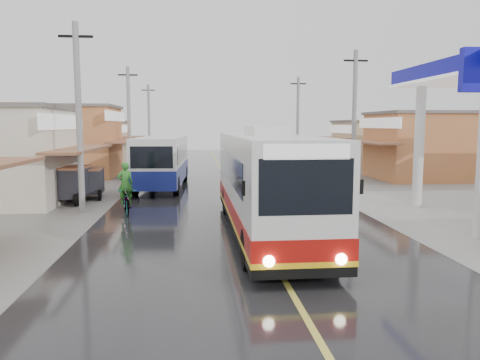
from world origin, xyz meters
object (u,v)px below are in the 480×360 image
(cyclist, at_px, (126,197))
(tricycle_near, at_px, (90,181))
(coach_bus, at_px, (265,182))
(second_bus, at_px, (162,161))
(tricycle_far, at_px, (70,182))

(cyclist, relative_size, tricycle_near, 1.07)
(cyclist, xyz_separation_m, tricycle_near, (-2.48, 4.45, 0.17))
(coach_bus, xyz_separation_m, cyclist, (-5.35, 4.06, -1.05))
(second_bus, xyz_separation_m, tricycle_near, (-3.44, -3.79, -0.74))
(second_bus, relative_size, tricycle_near, 4.47)
(coach_bus, height_order, cyclist, coach_bus)
(cyclist, bearing_deg, coach_bus, -49.79)
(second_bus, xyz_separation_m, tricycle_far, (-4.05, -5.18, -0.62))
(coach_bus, bearing_deg, second_bus, 109.27)
(second_bus, distance_m, tricycle_far, 6.61)
(coach_bus, relative_size, tricycle_far, 4.77)
(second_bus, xyz_separation_m, cyclist, (-0.96, -8.24, -0.91))
(tricycle_near, height_order, tricycle_far, tricycle_far)
(tricycle_far, bearing_deg, second_bus, 59.10)
(second_bus, distance_m, cyclist, 8.34)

